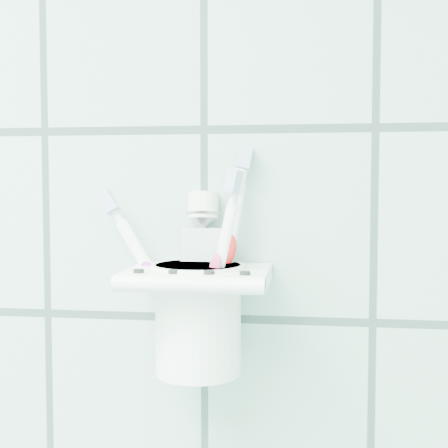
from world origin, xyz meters
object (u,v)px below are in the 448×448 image
toothbrush_orange (198,265)px  cup (198,314)px  holder_bracket (199,278)px  toothbrush_pink (204,261)px  toothpaste_tube (202,263)px  toothbrush_blue (209,251)px

toothbrush_orange → cup: bearing=135.5°
holder_bracket → toothbrush_pink: (0.01, -0.00, 0.02)m
toothbrush_pink → toothpaste_tube: 0.02m
holder_bracket → cup: 0.03m
cup → toothpaste_tube: bearing=84.4°
holder_bracket → toothbrush_orange: bearing=-89.9°
toothbrush_blue → toothbrush_orange: bearing=-152.9°
cup → toothbrush_orange: size_ratio=0.55×
toothbrush_pink → toothbrush_orange: 0.01m
holder_bracket → toothpaste_tube: size_ratio=0.79×
cup → toothbrush_orange: (0.00, -0.01, 0.05)m
cup → toothbrush_blue: toothbrush_blue is taller
cup → toothbrush_pink: 0.05m
toothbrush_pink → toothbrush_orange: toothbrush_pink is taller
toothbrush_pink → toothbrush_blue: (0.00, 0.00, 0.01)m
toothbrush_blue → toothbrush_orange: 0.02m
toothbrush_orange → holder_bracket: bearing=127.9°
holder_bracket → cup: same height
toothbrush_blue → toothbrush_orange: (-0.01, -0.01, -0.01)m
cup → toothpaste_tube: (0.00, 0.01, 0.04)m
toothbrush_blue → holder_bracket: bearing=179.2°
holder_bracket → toothbrush_blue: size_ratio=0.61×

